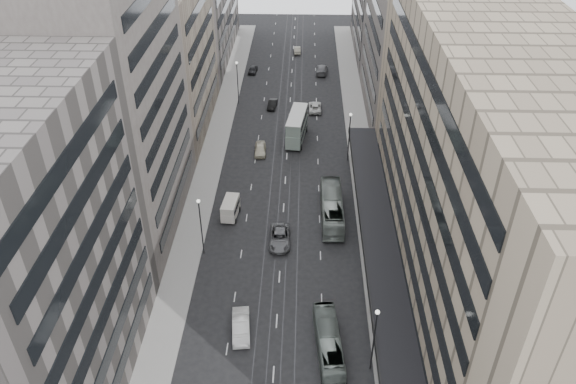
# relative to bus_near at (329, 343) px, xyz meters

# --- Properties ---
(ground) EXTENTS (220.00, 220.00, 0.00)m
(ground) POSITION_rel_bus_near_xyz_m (-5.52, 3.01, -1.36)
(ground) COLOR black
(ground) RESTS_ON ground
(sidewalk_right) EXTENTS (4.00, 125.00, 0.15)m
(sidewalk_right) POSITION_rel_bus_near_xyz_m (6.48, 40.51, -1.28)
(sidewalk_right) COLOR gray
(sidewalk_right) RESTS_ON ground
(sidewalk_left) EXTENTS (4.00, 125.00, 0.15)m
(sidewalk_left) POSITION_rel_bus_near_xyz_m (-17.52, 40.51, -1.28)
(sidewalk_left) COLOR gray
(sidewalk_left) RESTS_ON ground
(department_store) EXTENTS (19.20, 60.00, 30.00)m
(department_store) POSITION_rel_bus_near_xyz_m (15.94, 11.01, 13.59)
(department_store) COLOR gray
(department_store) RESTS_ON ground
(building_right_mid) EXTENTS (15.00, 28.00, 24.00)m
(building_right_mid) POSITION_rel_bus_near_xyz_m (15.98, 55.01, 10.64)
(building_right_mid) COLOR #4B4541
(building_right_mid) RESTS_ON ground
(building_left_a) EXTENTS (15.00, 28.00, 30.00)m
(building_left_a) POSITION_rel_bus_near_xyz_m (-27.02, -4.99, 13.64)
(building_left_a) COLOR #655F5B
(building_left_a) RESTS_ON ground
(building_left_b) EXTENTS (15.00, 26.00, 34.00)m
(building_left_b) POSITION_rel_bus_near_xyz_m (-27.02, 22.01, 15.64)
(building_left_b) COLOR #4B4541
(building_left_b) RESTS_ON ground
(building_left_c) EXTENTS (15.00, 28.00, 25.00)m
(building_left_c) POSITION_rel_bus_near_xyz_m (-27.02, 49.01, 11.14)
(building_left_c) COLOR #776D5D
(building_left_c) RESTS_ON ground
(lamp_right_near) EXTENTS (0.44, 0.44, 8.32)m
(lamp_right_near) POSITION_rel_bus_near_xyz_m (4.18, -1.99, 3.85)
(lamp_right_near) COLOR #262628
(lamp_right_near) RESTS_ON ground
(lamp_right_far) EXTENTS (0.44, 0.44, 8.32)m
(lamp_right_far) POSITION_rel_bus_near_xyz_m (4.18, 38.01, 3.85)
(lamp_right_far) COLOR #262628
(lamp_right_far) RESTS_ON ground
(lamp_left_near) EXTENTS (0.44, 0.44, 8.32)m
(lamp_left_near) POSITION_rel_bus_near_xyz_m (-15.22, 15.01, 3.85)
(lamp_left_near) COLOR #262628
(lamp_left_near) RESTS_ON ground
(lamp_left_far) EXTENTS (0.44, 0.44, 8.32)m
(lamp_left_far) POSITION_rel_bus_near_xyz_m (-15.22, 58.01, 3.85)
(lamp_left_far) COLOR #262628
(lamp_left_far) RESTS_ON ground
(bus_near) EXTENTS (3.17, 9.92, 2.72)m
(bus_near) POSITION_rel_bus_near_xyz_m (0.00, 0.00, 0.00)
(bus_near) COLOR slate
(bus_near) RESTS_ON ground
(bus_far) EXTENTS (2.88, 11.87, 3.30)m
(bus_far) POSITION_rel_bus_near_xyz_m (1.12, 23.00, 0.29)
(bus_far) COLOR gray
(bus_far) RESTS_ON ground
(double_decker) EXTENTS (3.67, 9.05, 4.81)m
(double_decker) POSITION_rel_bus_near_xyz_m (-4.02, 44.41, 1.24)
(double_decker) COLOR gray
(double_decker) RESTS_ON ground
(panel_van) EXTENTS (2.38, 4.32, 2.62)m
(panel_van) POSITION_rel_bus_near_xyz_m (-12.69, 22.76, 0.08)
(panel_van) COLOR beige
(panel_van) RESTS_ON ground
(sedan_1) EXTENTS (2.35, 5.35, 1.71)m
(sedan_1) POSITION_rel_bus_near_xyz_m (-9.25, 2.36, -0.50)
(sedan_1) COLOR silver
(sedan_1) RESTS_ON ground
(sedan_2) EXTENTS (2.73, 5.71, 1.57)m
(sedan_2) POSITION_rel_bus_near_xyz_m (-5.75, 17.41, -0.57)
(sedan_2) COLOR #5F5F62
(sedan_2) RESTS_ON ground
(sedan_4) EXTENTS (2.03, 4.63, 1.55)m
(sedan_4) POSITION_rel_bus_near_xyz_m (-9.84, 39.80, -0.58)
(sedan_4) COLOR beige
(sedan_4) RESTS_ON ground
(sedan_5) EXTENTS (1.85, 4.20, 1.34)m
(sedan_5) POSITION_rel_bus_near_xyz_m (-8.76, 56.53, -0.69)
(sedan_5) COLOR black
(sedan_5) RESTS_ON ground
(sedan_6) EXTENTS (2.31, 4.96, 1.38)m
(sedan_6) POSITION_rel_bus_near_xyz_m (-0.85, 55.53, -0.67)
(sedan_6) COLOR silver
(sedan_6) RESTS_ON ground
(sedan_7) EXTENTS (2.84, 5.80, 1.62)m
(sedan_7) POSITION_rel_bus_near_xyz_m (0.74, 72.99, -0.55)
(sedan_7) COLOR #59595C
(sedan_7) RESTS_ON ground
(sedan_8) EXTENTS (1.97, 4.11, 1.35)m
(sedan_8) POSITION_rel_bus_near_xyz_m (-13.75, 72.91, -0.68)
(sedan_8) COLOR black
(sedan_8) RESTS_ON ground
(sedan_9) EXTENTS (1.62, 4.19, 1.36)m
(sedan_9) POSITION_rel_bus_near_xyz_m (-4.59, 84.64, -0.68)
(sedan_9) COLOR #A49E88
(sedan_9) RESTS_ON ground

